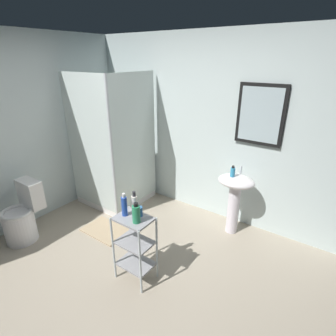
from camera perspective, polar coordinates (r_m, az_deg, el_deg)
The scene contains 14 objects.
ground_plane at distance 3.08m, azimuth -10.99°, elevation -22.96°, with size 4.20×4.20×0.02m, color tan.
wall_back at distance 3.76m, azimuth 8.19°, elevation 8.37°, with size 4.20×0.14×2.50m.
wall_left at distance 3.89m, azimuth -32.10°, elevation 5.49°, with size 0.10×4.20×2.50m, color silver.
shower_stall at distance 4.21m, azimuth -11.23°, elevation -1.69°, with size 0.92×0.92×2.00m.
pedestal_sink at distance 3.49m, azimuth 14.20°, elevation -5.22°, with size 0.46×0.37×0.81m.
sink_faucet at distance 3.47m, azimuth 15.38°, elevation -0.34°, with size 0.03×0.03×0.10m, color silver.
toilet at distance 3.86m, azimuth -28.81°, elevation -9.22°, with size 0.37×0.49×0.76m.
storage_cart at distance 2.80m, azimuth -7.16°, elevation -15.81°, with size 0.38×0.28×0.74m.
hand_soap_bottle at distance 3.35m, azimuth 13.74°, elevation -0.81°, with size 0.06×0.06×0.14m.
shampoo_bottle_blue at distance 2.63m, azimuth -9.38°, elevation -8.01°, with size 0.06×0.06×0.24m.
body_wash_bottle_green at distance 2.51m, azimuth -6.85°, elevation -9.74°, with size 0.08×0.08×0.21m.
lotion_bottle_white at distance 2.66m, azimuth -7.21°, elevation -7.60°, with size 0.06×0.06×0.23m.
rinse_cup at distance 2.62m, azimuth -6.21°, elevation -9.30°, with size 0.07×0.07×0.10m, color #3870B2.
bath_mat at distance 3.78m, azimuth -13.28°, elevation -12.88°, with size 0.60×0.40×0.02m, color tan.
Camera 1 is at (1.65, -1.41, 2.18)m, focal length 28.34 mm.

